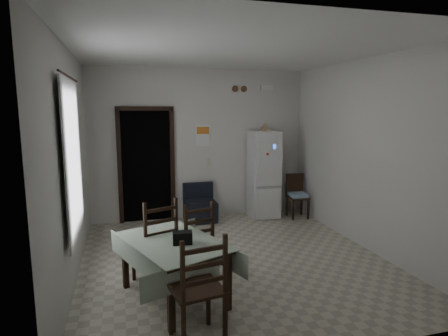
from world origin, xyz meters
The scene contains 25 objects.
ground centered at (0.00, 0.00, 0.00)m, with size 4.50×4.50×0.00m, color #AEA68E.
ceiling centered at (0.00, 0.00, 2.90)m, with size 4.20×4.50×0.02m, color white, non-canonical shape.
wall_back centered at (0.00, 2.25, 1.45)m, with size 4.20×0.02×2.90m, color silver, non-canonical shape.
wall_front centered at (0.00, -2.25, 1.45)m, with size 4.20×0.02×2.90m, color silver, non-canonical shape.
wall_left centered at (-2.10, 0.00, 1.45)m, with size 0.02×4.50×2.90m, color silver, non-canonical shape.
wall_right centered at (2.10, 0.00, 1.45)m, with size 0.02×4.50×2.90m, color silver, non-canonical shape.
doorway centered at (-1.05, 2.45, 1.06)m, with size 1.06×0.52×2.22m.
window_recess centered at (-2.15, -0.20, 1.55)m, with size 0.10×1.20×1.60m, color silver.
curtain centered at (-2.04, -0.20, 1.55)m, with size 0.02×1.45×1.85m, color silver.
curtain_rod centered at (-2.03, -0.20, 2.50)m, with size 0.02×0.02×1.60m, color black.
calendar centered at (0.05, 2.24, 1.62)m, with size 0.28×0.02×0.40m, color white.
calendar_image centered at (0.05, 2.23, 1.72)m, with size 0.24×0.01×0.14m, color orange.
light_switch centered at (0.15, 2.24, 1.10)m, with size 0.08×0.02×0.12m, color beige.
vent_left centered at (0.70, 2.23, 2.52)m, with size 0.12×0.12×0.03m, color brown.
vent_right centered at (0.88, 2.23, 2.52)m, with size 0.12×0.12×0.03m, color brown.
emergency_light centered at (1.35, 2.21, 2.55)m, with size 0.25×0.07×0.09m, color white.
fridge centered at (1.20, 1.93, 0.85)m, with size 0.55×0.55×1.71m, color silver, non-canonical shape.
tan_cone centered at (1.23, 1.95, 1.79)m, with size 0.19×0.19×0.16m, color tan.
navy_seat centered at (-0.08, 1.93, 0.36)m, with size 0.59×0.57×0.71m, color black, non-canonical shape.
corner_chair centered at (1.82, 1.65, 0.43)m, with size 0.37×0.37×0.86m, color black, non-canonical shape.
dining_table centered at (-0.97, -0.90, 0.34)m, with size 0.87×1.32×0.69m, color #9AAB93, non-canonical shape.
black_bag centered at (-0.89, -1.02, 0.75)m, with size 0.21×0.13×0.14m, color black.
dining_chair_far_left centered at (-1.14, -0.43, 0.54)m, with size 0.47×0.47×1.09m, color black, non-canonical shape.
dining_chair_far_right centered at (-0.65, -0.35, 0.50)m, with size 0.43×0.43×1.00m, color black, non-canonical shape.
dining_chair_near_head centered at (-0.87, -1.75, 0.53)m, with size 0.46×0.46×1.07m, color black, non-canonical shape.
Camera 1 is at (-1.48, -4.90, 2.15)m, focal length 30.00 mm.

